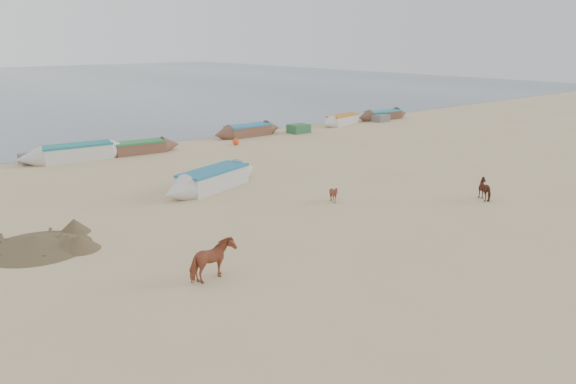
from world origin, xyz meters
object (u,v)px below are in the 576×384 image
at_px(cow_adult, 212,261).
at_px(calf_right, 487,189).
at_px(near_canoe, 214,179).
at_px(calf_front, 334,194).

distance_m(cow_adult, calf_right, 14.12).
xyz_separation_m(calf_right, near_canoe, (-8.41, 9.39, 0.01)).
bearing_deg(calf_front, near_canoe, -176.50).
bearing_deg(cow_adult, calf_front, -76.55).
bearing_deg(calf_front, calf_right, 30.55).
bearing_deg(cow_adult, calf_right, -101.18).
height_order(cow_adult, near_canoe, cow_adult).
relative_size(calf_right, near_canoe, 0.14).
bearing_deg(near_canoe, cow_adult, -140.72).
distance_m(cow_adult, near_canoe, 10.67).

